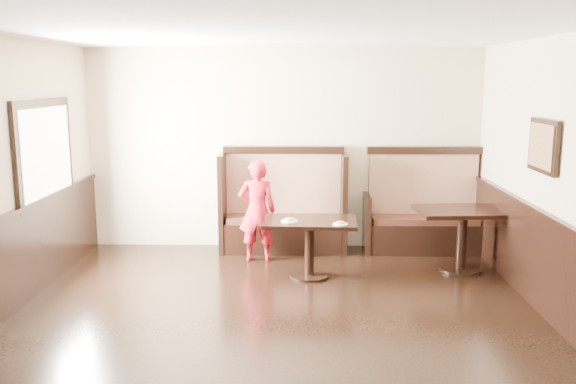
{
  "coord_description": "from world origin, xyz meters",
  "views": [
    {
      "loc": [
        0.24,
        -5.02,
        2.37
      ],
      "look_at": [
        0.09,
        2.35,
        1.0
      ],
      "focal_mm": 38.0,
      "sensor_mm": 36.0,
      "label": 1
    }
  ],
  "objects_px": {
    "booth_main": "(283,213)",
    "child": "(257,211)",
    "table_main": "(309,233)",
    "booth_neighbor": "(423,217)",
    "table_neighbor": "(462,225)"
  },
  "relations": [
    {
      "from": "table_main",
      "to": "child",
      "type": "height_order",
      "value": "child"
    },
    {
      "from": "booth_neighbor",
      "to": "table_main",
      "type": "relative_size",
      "value": 1.46
    },
    {
      "from": "booth_neighbor",
      "to": "child",
      "type": "xyz_separation_m",
      "value": [
        -2.28,
        -0.53,
        0.19
      ]
    },
    {
      "from": "booth_main",
      "to": "table_main",
      "type": "distance_m",
      "value": 1.26
    },
    {
      "from": "booth_main",
      "to": "child",
      "type": "xyz_separation_m",
      "value": [
        -0.33,
        -0.54,
        0.15
      ]
    },
    {
      "from": "booth_neighbor",
      "to": "table_main",
      "type": "xyz_separation_m",
      "value": [
        -1.6,
        -1.2,
        0.06
      ]
    },
    {
      "from": "table_neighbor",
      "to": "booth_neighbor",
      "type": "bearing_deg",
      "value": 104.43
    },
    {
      "from": "booth_main",
      "to": "child",
      "type": "height_order",
      "value": "booth_main"
    },
    {
      "from": "booth_neighbor",
      "to": "table_neighbor",
      "type": "distance_m",
      "value": 0.96
    },
    {
      "from": "booth_neighbor",
      "to": "table_neighbor",
      "type": "xyz_separation_m",
      "value": [
        0.31,
        -0.91,
        0.11
      ]
    },
    {
      "from": "booth_main",
      "to": "child",
      "type": "bearing_deg",
      "value": -121.46
    },
    {
      "from": "table_main",
      "to": "table_neighbor",
      "type": "distance_m",
      "value": 1.93
    },
    {
      "from": "booth_main",
      "to": "booth_neighbor",
      "type": "xyz_separation_m",
      "value": [
        1.95,
        -0.0,
        -0.05
      ]
    },
    {
      "from": "booth_neighbor",
      "to": "table_main",
      "type": "height_order",
      "value": "booth_neighbor"
    },
    {
      "from": "table_neighbor",
      "to": "child",
      "type": "height_order",
      "value": "child"
    }
  ]
}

